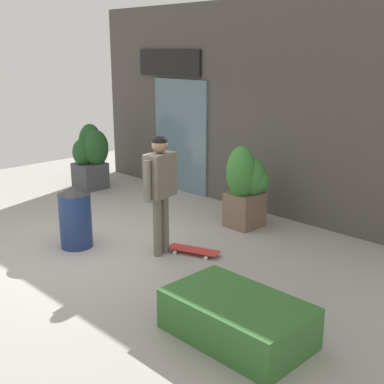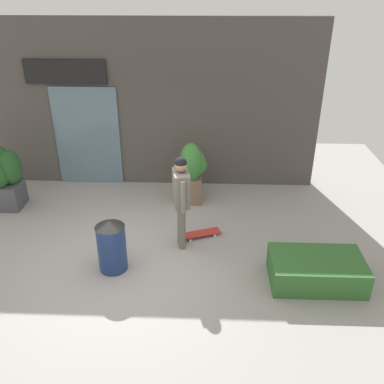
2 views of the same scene
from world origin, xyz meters
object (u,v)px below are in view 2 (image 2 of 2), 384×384
(skateboarder, at_px, (181,193))
(planter_box_left, at_px, (4,175))
(planter_box_right, at_px, (192,170))
(trash_bin, at_px, (112,245))
(skateboard, at_px, (201,233))

(skateboarder, xyz_separation_m, planter_box_left, (-3.83, 1.38, -0.37))
(planter_box_right, distance_m, trash_bin, 2.81)
(skateboarder, height_order, trash_bin, skateboarder)
(skateboard, bearing_deg, trash_bin, -164.96)
(planter_box_left, bearing_deg, trash_bin, -37.85)
(skateboard, xyz_separation_m, planter_box_right, (-0.22, 1.46, 0.68))
(skateboarder, bearing_deg, trash_bin, -157.83)
(skateboard, relative_size, planter_box_right, 0.57)
(planter_box_right, relative_size, trash_bin, 1.47)
(planter_box_left, xyz_separation_m, planter_box_right, (3.96, 0.40, 0.02))
(skateboarder, xyz_separation_m, trash_bin, (-1.12, -0.72, -0.62))
(skateboard, relative_size, trash_bin, 0.84)
(planter_box_left, height_order, trash_bin, planter_box_left)
(skateboard, height_order, trash_bin, trash_bin)
(skateboarder, height_order, planter_box_right, skateboarder)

